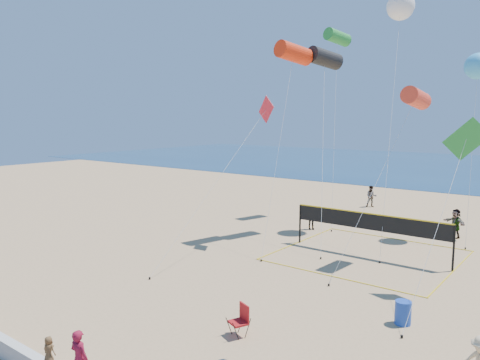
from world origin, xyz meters
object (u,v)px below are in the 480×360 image
Objects in this scene: camp_chair at (241,318)px; trash_barrel at (403,313)px; woman at (79,359)px; volleyball_net at (369,227)px.

camp_chair reaches higher than trash_barrel.
camp_chair is 5.68m from trash_barrel.
woman is 1.37× the size of camp_chair.
woman is at bearing -84.88° from camp_chair.
camp_chair is (1.61, 4.96, -0.20)m from woman.
trash_barrel is (5.57, 9.03, -0.39)m from woman.
trash_barrel is at bearing 68.96° from camp_chair.
volleyball_net reaches higher than woman.
volleyball_net is at bearing 113.86° from camp_chair.
trash_barrel is at bearing -128.51° from woman.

